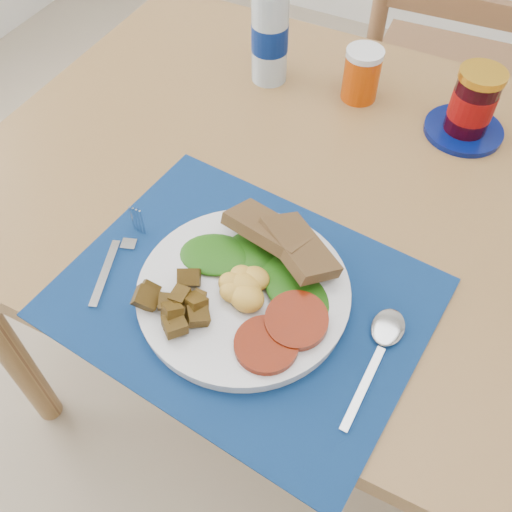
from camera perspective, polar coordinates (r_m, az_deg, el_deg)
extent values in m
plane|color=tan|center=(1.53, 4.45, -19.08)|extent=(4.00, 4.00, 0.00)
cube|color=brown|center=(1.00, 11.67, 5.16)|extent=(1.40, 0.90, 0.04)
cylinder|color=brown|center=(1.36, -23.83, -8.03)|extent=(0.06, 0.06, 0.71)
cylinder|color=brown|center=(1.71, -6.73, 12.12)|extent=(0.06, 0.06, 0.71)
cube|color=brown|center=(1.78, 19.05, 16.17)|extent=(0.49, 0.47, 0.04)
cylinder|color=brown|center=(2.08, 23.66, 11.55)|extent=(0.04, 0.04, 0.46)
cylinder|color=brown|center=(2.09, 12.75, 15.06)|extent=(0.04, 0.04, 0.46)
cylinder|color=brown|center=(1.79, 22.02, 4.45)|extent=(0.04, 0.04, 0.46)
cylinder|color=brown|center=(1.80, 9.55, 8.48)|extent=(0.04, 0.04, 0.46)
cube|color=black|center=(0.83, -1.23, -4.14)|extent=(0.55, 0.45, 0.00)
cylinder|color=silver|center=(0.82, -1.25, -3.69)|extent=(0.30, 0.30, 0.02)
ellipsoid|color=gold|center=(0.80, -1.11, -3.02)|extent=(0.07, 0.06, 0.03)
cylinder|color=maroon|center=(0.77, 2.58, -7.73)|extent=(0.09, 0.09, 0.01)
ellipsoid|color=#0F4008|center=(0.83, 0.77, -1.08)|extent=(0.16, 0.10, 0.02)
cube|color=brown|center=(0.83, 2.77, 1.81)|extent=(0.14, 0.11, 0.04)
cube|color=#B2B5BA|center=(0.88, -14.85, -1.63)|extent=(0.05, 0.12, 0.00)
cube|color=#B2B5BA|center=(0.92, -11.89, 2.07)|extent=(0.04, 0.07, 0.00)
cube|color=#B2B5BA|center=(0.77, 10.66, -12.82)|extent=(0.02, 0.13, 0.00)
ellipsoid|color=#B2B5BA|center=(0.82, 13.03, -7.05)|extent=(0.05, 0.06, 0.01)
cylinder|color=#ADBFCC|center=(1.17, 1.39, 21.03)|extent=(0.07, 0.07, 0.18)
cylinder|color=navy|center=(1.17, 1.39, 21.03)|extent=(0.07, 0.07, 0.05)
cylinder|color=#BF3E05|center=(1.16, 10.50, 17.30)|extent=(0.07, 0.07, 0.10)
cylinder|color=#051158|center=(1.15, 20.02, 11.75)|extent=(0.14, 0.14, 0.01)
cylinder|color=black|center=(1.12, 20.85, 14.02)|extent=(0.08, 0.08, 0.11)
cylinder|color=maroon|center=(1.11, 20.86, 14.04)|extent=(0.08, 0.08, 0.05)
cylinder|color=gold|center=(1.08, 21.77, 16.46)|extent=(0.08, 0.08, 0.01)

